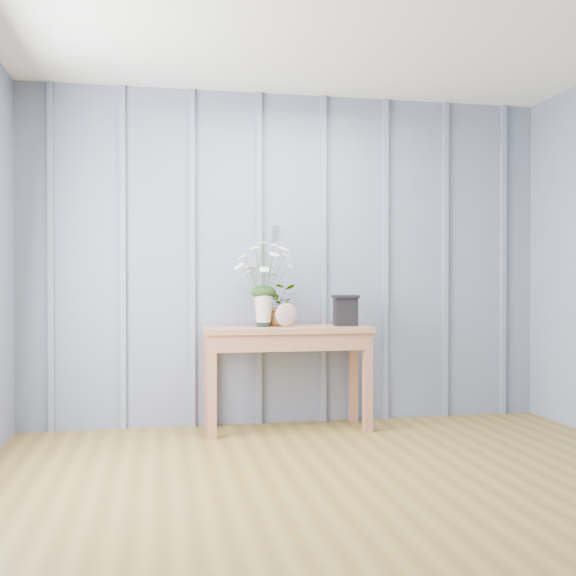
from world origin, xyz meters
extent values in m
plane|color=brown|center=(0.00, 0.00, 0.00)|extent=(4.50, 4.50, 0.00)
cube|color=gray|center=(0.00, 2.25, 1.25)|extent=(4.00, 0.01, 2.50)
cube|color=#B8B8BD|center=(-0.13, 2.23, 1.45)|extent=(0.03, 0.01, 0.10)
cube|color=gray|center=(-1.75, 2.23, 1.25)|extent=(0.04, 0.03, 2.50)
cube|color=gray|center=(-1.25, 2.23, 1.25)|extent=(0.04, 0.03, 2.50)
cube|color=gray|center=(-0.75, 2.23, 1.25)|extent=(0.04, 0.03, 2.50)
cube|color=gray|center=(-0.25, 2.23, 1.25)|extent=(0.04, 0.03, 2.50)
cube|color=gray|center=(0.25, 2.23, 1.25)|extent=(0.04, 0.03, 2.50)
cube|color=gray|center=(0.75, 2.23, 1.25)|extent=(0.04, 0.03, 2.50)
cube|color=gray|center=(1.25, 2.23, 1.25)|extent=(0.04, 0.03, 2.50)
cube|color=gray|center=(1.75, 2.23, 1.25)|extent=(0.04, 0.03, 2.50)
cube|color=#A46649|center=(-0.08, 1.99, 0.73)|extent=(1.20, 0.45, 0.04)
cube|color=#A46649|center=(-0.08, 1.99, 0.65)|extent=(1.13, 0.42, 0.12)
cube|color=#A46649|center=(-0.64, 1.81, 0.35)|extent=(0.06, 0.06, 0.71)
cube|color=#A46649|center=(0.47, 1.81, 0.35)|extent=(0.06, 0.06, 0.71)
cube|color=#A46649|center=(-0.64, 2.17, 0.35)|extent=(0.06, 0.06, 0.71)
cube|color=#A46649|center=(0.47, 2.17, 0.35)|extent=(0.06, 0.06, 0.71)
cylinder|color=black|center=(-0.25, 2.01, 0.78)|extent=(0.10, 0.10, 0.06)
cone|color=beige|center=(-0.25, 2.01, 0.88)|extent=(0.15, 0.15, 0.24)
ellipsoid|color=#163410|center=(-0.25, 2.01, 1.00)|extent=(0.19, 0.15, 0.10)
imported|color=#163410|center=(-0.13, 2.08, 0.90)|extent=(0.28, 0.24, 0.31)
ellipsoid|color=#834D53|center=(-0.09, 1.97, 0.84)|extent=(0.18, 0.08, 0.17)
cube|color=black|center=(0.36, 1.99, 0.85)|extent=(0.17, 0.13, 0.20)
cube|color=black|center=(0.36, 1.99, 0.97)|extent=(0.19, 0.15, 0.02)
camera|label=1|loc=(-0.98, -2.79, 1.09)|focal=42.00mm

